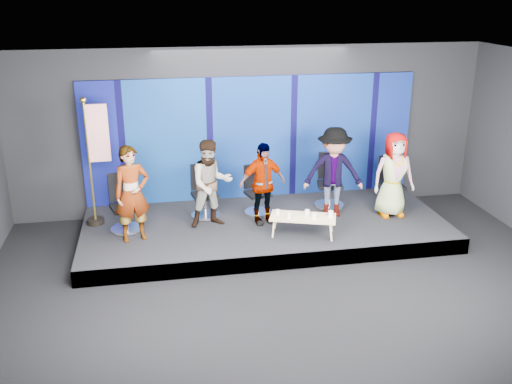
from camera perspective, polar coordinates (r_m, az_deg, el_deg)
ground at (r=9.12m, az=4.06°, el=-10.71°), size 10.00×10.00×0.00m
room_walls at (r=8.15m, az=4.48°, el=4.13°), size 10.02×8.02×3.51m
riser at (r=11.22m, az=0.92°, el=-3.64°), size 7.00×3.00×0.30m
backdrop at (r=12.09m, az=-0.40°, el=5.40°), size 7.00×0.08×2.60m
chair_a at (r=10.94m, az=-13.01°, el=-1.96°), size 0.75×0.75×1.08m
panelist_a at (r=10.30m, az=-12.29°, el=-0.18°), size 0.73×0.58×1.75m
chair_b at (r=11.34m, az=-5.19°, el=-0.77°), size 0.67×0.67×1.04m
panelist_b at (r=10.72m, az=-4.51°, el=0.84°), size 0.91×0.76×1.68m
chair_c at (r=11.45m, az=0.08°, el=-0.57°), size 0.67×0.67×0.98m
panelist_c at (r=10.83m, az=0.63°, el=0.86°), size 1.00×0.59×1.59m
chair_d at (r=11.91m, az=7.35°, el=0.28°), size 0.73×0.73×1.11m
panelist_d at (r=11.26m, az=7.75°, el=1.97°), size 1.27×0.87×1.80m
chair_e at (r=12.13m, az=13.24°, el=0.18°), size 0.59×0.59×1.05m
panelist_e at (r=11.50m, az=13.58°, el=1.70°), size 0.83×0.54×1.70m
coffee_table at (r=10.48m, az=4.72°, el=-2.59°), size 1.29×0.87×0.37m
mug_a at (r=10.53m, az=2.18°, el=-1.99°), size 0.07×0.07×0.09m
mug_b at (r=10.36m, az=3.32°, el=-2.36°), size 0.08×0.08×0.09m
mug_c at (r=10.49m, az=5.14°, el=-2.07°), size 0.09×0.09×0.11m
mug_d at (r=10.36m, az=5.83°, el=-2.40°), size 0.09×0.09×0.11m
mug_e at (r=10.50m, az=7.48°, el=-2.16°), size 0.09×0.09×0.11m
flag_stand at (r=11.03m, az=-15.71°, el=3.22°), size 0.57×0.33×2.46m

